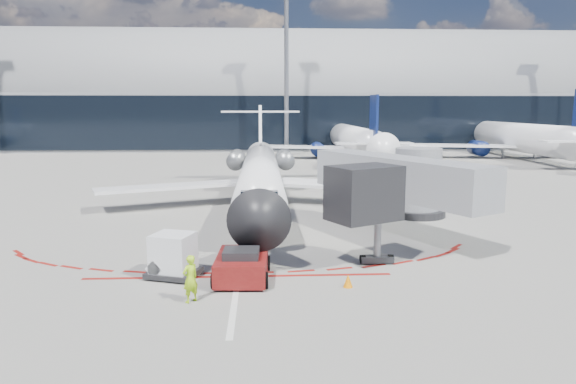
{
  "coord_description": "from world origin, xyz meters",
  "views": [
    {
      "loc": [
        1.15,
        -33.98,
        7.62
      ],
      "look_at": [
        2.79,
        -1.26,
        2.19
      ],
      "focal_mm": 32.0,
      "sensor_mm": 36.0,
      "label": 1
    }
  ],
  "objects_px": {
    "regional_jet": "(260,173)",
    "ramp_worker": "(190,279)",
    "uld_container": "(173,256)",
    "pushback_tug": "(242,265)"
  },
  "relations": [
    {
      "from": "ramp_worker",
      "to": "uld_container",
      "type": "height_order",
      "value": "uld_container"
    },
    {
      "from": "uld_container",
      "to": "ramp_worker",
      "type": "bearing_deg",
      "value": -50.64
    },
    {
      "from": "pushback_tug",
      "to": "uld_container",
      "type": "distance_m",
      "value": 3.17
    },
    {
      "from": "uld_container",
      "to": "regional_jet",
      "type": "bearing_deg",
      "value": 95.16
    },
    {
      "from": "pushback_tug",
      "to": "ramp_worker",
      "type": "relative_size",
      "value": 2.97
    },
    {
      "from": "regional_jet",
      "to": "ramp_worker",
      "type": "height_order",
      "value": "regional_jet"
    },
    {
      "from": "ramp_worker",
      "to": "regional_jet",
      "type": "bearing_deg",
      "value": -142.24
    },
    {
      "from": "regional_jet",
      "to": "uld_container",
      "type": "relative_size",
      "value": 12.0
    },
    {
      "from": "regional_jet",
      "to": "pushback_tug",
      "type": "height_order",
      "value": "regional_jet"
    },
    {
      "from": "pushback_tug",
      "to": "ramp_worker",
      "type": "bearing_deg",
      "value": -123.51
    }
  ]
}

